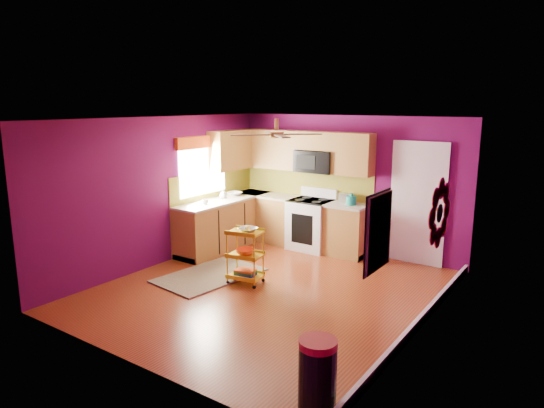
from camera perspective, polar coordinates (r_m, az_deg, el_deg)
The scene contains 18 objects.
ground at distance 7.28m, azimuth -0.38°, elevation -10.11°, with size 5.00×5.00×0.00m, color maroon.
room_envelope at distance 6.83m, azimuth -0.21°, elevation 2.65°, with size 4.54×5.04×2.52m.
lower_cabinets at distance 9.30m, azimuth -0.74°, elevation -2.39°, with size 2.81×2.31×0.94m.
electric_range at distance 9.16m, azimuth 4.62°, elevation -2.33°, with size 0.76×0.66×1.13m.
upper_cabinetry at distance 9.29m, azimuth 1.04°, elevation 6.15°, with size 2.80×2.30×1.26m.
left_window at distance 9.02m, azimuth -8.15°, elevation 5.47°, with size 0.08×1.35×1.08m.
panel_door at distance 8.55m, azimuth 16.77°, elevation -0.11°, with size 0.95×0.11×2.15m.
right_wall_art at distance 5.59m, azimuth 16.54°, elevation -1.89°, with size 0.04×2.74×1.04m.
ceiling_fan at distance 6.93m, azimuth 0.55°, elevation 8.27°, with size 1.01×1.01×0.26m.
shag_rug at distance 7.90m, azimuth -7.32°, elevation -8.31°, with size 1.02×1.67×0.02m, color black.
rolling_cart at distance 7.41m, azimuth -3.12°, elevation -5.86°, with size 0.57×0.46×0.92m.
trash_can at distance 4.63m, azimuth 5.36°, elevation -19.33°, with size 0.36×0.39×0.67m.
teal_kettle at distance 8.71m, azimuth 9.31°, elevation 0.45°, with size 0.18×0.18×0.21m.
toaster at distance 8.87m, azimuth 8.66°, elevation 0.72°, with size 0.22×0.15×0.18m, color beige.
soap_bottle_a at distance 9.21m, azimuth -5.70°, elevation 1.21°, with size 0.08×0.08×0.18m, color #EA3F72.
soap_bottle_b at distance 9.21m, azimuth -5.82°, elevation 1.14°, with size 0.13×0.13×0.16m, color white.
counter_dish at distance 9.49m, azimuth -4.41°, elevation 1.20°, with size 0.28×0.28×0.07m, color white.
counter_cup at distance 8.73m, azimuth -7.87°, elevation 0.26°, with size 0.11×0.11×0.09m, color white.
Camera 1 is at (3.88, -5.52, 2.73)m, focal length 32.00 mm.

